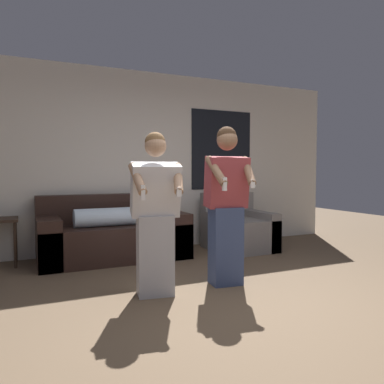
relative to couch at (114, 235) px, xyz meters
name	(u,v)px	position (x,y,z in m)	size (l,w,h in m)	color
ground_plane	(249,309)	(0.65, -2.35, -0.33)	(14.00, 14.00, 0.00)	brown
wall_back	(149,161)	(0.67, 0.48, 1.03)	(6.64, 0.07, 2.70)	beige
couch	(114,235)	(0.00, 0.00, 0.00)	(1.96, 0.87, 0.87)	black
armchair	(238,230)	(1.87, -0.16, -0.03)	(0.87, 0.94, 0.86)	slate
person_left	(155,215)	(0.03, -1.67, 0.45)	(0.51, 0.56, 1.57)	#B2B2B7
person_right	(226,205)	(0.82, -1.64, 0.52)	(0.49, 0.51, 1.66)	#384770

